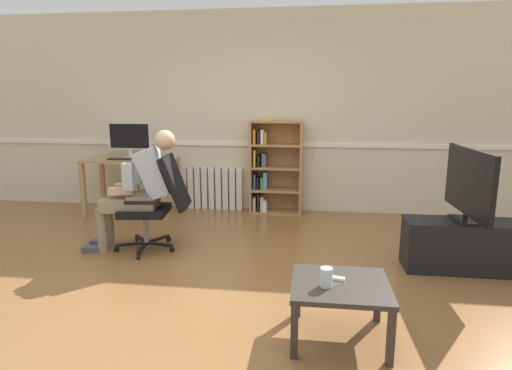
{
  "coord_description": "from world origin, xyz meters",
  "views": [
    {
      "loc": [
        0.7,
        -3.22,
        1.52
      ],
      "look_at": [
        0.15,
        0.85,
        0.7
      ],
      "focal_mm": 29.91,
      "sensor_mm": 36.0,
      "label": 1
    }
  ],
  "objects_px": {
    "computer_mouse": "(151,159)",
    "bookshelf": "(272,168)",
    "spare_remote": "(333,278)",
    "tv_stand": "(462,246)",
    "imac_monitor": "(130,137)",
    "coffee_table": "(340,291)",
    "radiator": "(212,188)",
    "computer_desk": "(131,167)",
    "keyboard": "(124,159)",
    "tv_screen": "(469,184)",
    "person_seated": "(140,187)",
    "drinking_glass": "(326,277)",
    "office_chair": "(159,200)"
  },
  "relations": [
    {
      "from": "keyboard",
      "to": "tv_screen",
      "type": "xyz_separation_m",
      "value": [
        3.8,
        -1.35,
        0.04
      ]
    },
    {
      "from": "computer_mouse",
      "to": "bookshelf",
      "type": "distance_m",
      "value": 1.6
    },
    {
      "from": "coffee_table",
      "to": "radiator",
      "type": "bearing_deg",
      "value": 116.69
    },
    {
      "from": "computer_mouse",
      "to": "spare_remote",
      "type": "bearing_deg",
      "value": -49.62
    },
    {
      "from": "keyboard",
      "to": "computer_mouse",
      "type": "relative_size",
      "value": 4.31
    },
    {
      "from": "radiator",
      "to": "drinking_glass",
      "type": "relative_size",
      "value": 7.25
    },
    {
      "from": "imac_monitor",
      "to": "bookshelf",
      "type": "bearing_deg",
      "value": 6.47
    },
    {
      "from": "spare_remote",
      "to": "computer_mouse",
      "type": "bearing_deg",
      "value": 56.54
    },
    {
      "from": "keyboard",
      "to": "office_chair",
      "type": "distance_m",
      "value": 1.5
    },
    {
      "from": "imac_monitor",
      "to": "office_chair",
      "type": "bearing_deg",
      "value": -57.31
    },
    {
      "from": "computer_desk",
      "to": "radiator",
      "type": "bearing_deg",
      "value": 21.17
    },
    {
      "from": "bookshelf",
      "to": "tv_stand",
      "type": "relative_size",
      "value": 1.26
    },
    {
      "from": "drinking_glass",
      "to": "imac_monitor",
      "type": "bearing_deg",
      "value": 130.95
    },
    {
      "from": "keyboard",
      "to": "bookshelf",
      "type": "xyz_separation_m",
      "value": [
        1.9,
        0.43,
        -0.15
      ]
    },
    {
      "from": "keyboard",
      "to": "tv_stand",
      "type": "height_order",
      "value": "keyboard"
    },
    {
      "from": "bookshelf",
      "to": "tv_screen",
      "type": "bearing_deg",
      "value": -43.25
    },
    {
      "from": "computer_mouse",
      "to": "person_seated",
      "type": "bearing_deg",
      "value": -74.06
    },
    {
      "from": "computer_desk",
      "to": "imac_monitor",
      "type": "height_order",
      "value": "imac_monitor"
    },
    {
      "from": "keyboard",
      "to": "coffee_table",
      "type": "distance_m",
      "value": 3.76
    },
    {
      "from": "person_seated",
      "to": "tv_screen",
      "type": "height_order",
      "value": "person_seated"
    },
    {
      "from": "bookshelf",
      "to": "person_seated",
      "type": "relative_size",
      "value": 1.04
    },
    {
      "from": "radiator",
      "to": "person_seated",
      "type": "bearing_deg",
      "value": -100.41
    },
    {
      "from": "person_seated",
      "to": "tv_screen",
      "type": "bearing_deg",
      "value": 80.55
    },
    {
      "from": "person_seated",
      "to": "tv_screen",
      "type": "xyz_separation_m",
      "value": [
        3.09,
        -0.15,
        0.15
      ]
    },
    {
      "from": "computer_desk",
      "to": "spare_remote",
      "type": "distance_m",
      "value": 3.76
    },
    {
      "from": "keyboard",
      "to": "tv_screen",
      "type": "height_order",
      "value": "tv_screen"
    },
    {
      "from": "imac_monitor",
      "to": "drinking_glass",
      "type": "relative_size",
      "value": 4.89
    },
    {
      "from": "computer_desk",
      "to": "tv_stand",
      "type": "distance_m",
      "value": 4.08
    },
    {
      "from": "computer_desk",
      "to": "imac_monitor",
      "type": "relative_size",
      "value": 2.02
    },
    {
      "from": "drinking_glass",
      "to": "spare_remote",
      "type": "bearing_deg",
      "value": 67.53
    },
    {
      "from": "person_seated",
      "to": "spare_remote",
      "type": "bearing_deg",
      "value": 46.7
    },
    {
      "from": "keyboard",
      "to": "computer_mouse",
      "type": "xyz_separation_m",
      "value": [
        0.36,
        0.02,
        0.01
      ]
    },
    {
      "from": "bookshelf",
      "to": "spare_remote",
      "type": "distance_m",
      "value": 3.12
    },
    {
      "from": "office_chair",
      "to": "tv_stand",
      "type": "relative_size",
      "value": 0.97
    },
    {
      "from": "person_seated",
      "to": "tv_screen",
      "type": "relative_size",
      "value": 1.19
    },
    {
      "from": "imac_monitor",
      "to": "radiator",
      "type": "distance_m",
      "value": 1.31
    },
    {
      "from": "person_seated",
      "to": "coffee_table",
      "type": "height_order",
      "value": "person_seated"
    },
    {
      "from": "computer_desk",
      "to": "bookshelf",
      "type": "relative_size",
      "value": 0.93
    },
    {
      "from": "spare_remote",
      "to": "tv_stand",
      "type": "bearing_deg",
      "value": -28.0
    },
    {
      "from": "drinking_glass",
      "to": "bookshelf",
      "type": "bearing_deg",
      "value": 101.48
    },
    {
      "from": "person_seated",
      "to": "office_chair",
      "type": "bearing_deg",
      "value": 90.0
    },
    {
      "from": "imac_monitor",
      "to": "bookshelf",
      "type": "xyz_separation_m",
      "value": [
        1.91,
        0.22,
        -0.41
      ]
    },
    {
      "from": "computer_desk",
      "to": "computer_mouse",
      "type": "height_order",
      "value": "computer_mouse"
    },
    {
      "from": "computer_desk",
      "to": "bookshelf",
      "type": "height_order",
      "value": "bookshelf"
    },
    {
      "from": "person_seated",
      "to": "tv_stand",
      "type": "relative_size",
      "value": 1.21
    },
    {
      "from": "bookshelf",
      "to": "coffee_table",
      "type": "distance_m",
      "value": 3.19
    },
    {
      "from": "imac_monitor",
      "to": "office_chair",
      "type": "distance_m",
      "value": 1.74
    },
    {
      "from": "person_seated",
      "to": "coffee_table",
      "type": "xyz_separation_m",
      "value": [
        1.92,
        -1.45,
        -0.33
      ]
    },
    {
      "from": "computer_mouse",
      "to": "radiator",
      "type": "distance_m",
      "value": 0.97
    },
    {
      "from": "tv_screen",
      "to": "spare_remote",
      "type": "distance_m",
      "value": 1.78
    }
  ]
}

